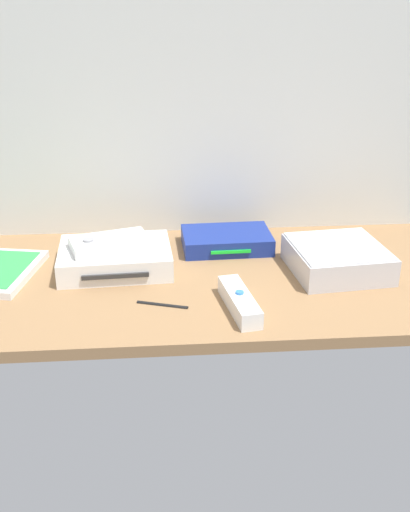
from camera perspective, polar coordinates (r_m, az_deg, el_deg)
The scene contains 8 objects.
ground_plane at distance 114.36cm, azimuth 0.00°, elevation -2.30°, with size 100.00×48.00×2.00cm, color #936D47.
back_wall at distance 128.57cm, azimuth -0.89°, elevation 16.01°, with size 110.00×1.20×64.00cm, color silver.
game_console at distance 117.20cm, azimuth -8.41°, elevation -0.18°, with size 21.88×17.42×4.40cm.
mini_computer at distance 117.39cm, azimuth 12.30°, elevation -0.21°, with size 18.62×18.62×5.30cm.
network_router at distance 125.64cm, azimuth 2.03°, elevation 1.49°, with size 18.38×12.82×3.40cm.
remote_wand at distance 101.52cm, azimuth 3.25°, elevation -4.29°, with size 5.85×15.18×3.40cm.
remote_classic_pad at distance 115.80cm, azimuth -8.93°, elevation 1.21°, with size 16.10×11.81×2.40cm.
stylus_pen at distance 103.46cm, azimuth -4.03°, elevation -4.48°, with size 0.70×0.70×9.00cm, color black.
Camera 1 is at (-8.07, -102.60, 48.86)cm, focal length 42.61 mm.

